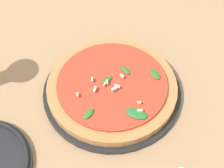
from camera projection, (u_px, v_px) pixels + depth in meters
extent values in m
plane|color=#9E7A56|center=(106.00, 83.00, 0.71)|extent=(6.00, 6.00, 0.00)
cylinder|color=black|center=(112.00, 91.00, 0.69)|extent=(0.30, 0.30, 0.01)
cylinder|color=#AD7542|center=(112.00, 87.00, 0.68)|extent=(0.28, 0.28, 0.02)
cylinder|color=#B73823|center=(112.00, 83.00, 0.67)|extent=(0.24, 0.24, 0.01)
ellipsoid|color=#26682D|center=(136.00, 114.00, 0.61)|extent=(0.04, 0.05, 0.01)
ellipsoid|color=#297426|center=(89.00, 114.00, 0.61)|extent=(0.03, 0.03, 0.01)
ellipsoid|color=#276624|center=(106.00, 80.00, 0.67)|extent=(0.02, 0.03, 0.01)
ellipsoid|color=#316924|center=(155.00, 74.00, 0.67)|extent=(0.04, 0.03, 0.01)
ellipsoid|color=#296C2D|center=(125.00, 69.00, 0.68)|extent=(0.03, 0.02, 0.01)
cube|color=#EFE5C6|center=(104.00, 84.00, 0.65)|extent=(0.01, 0.01, 0.00)
cube|color=#EFE5C6|center=(95.00, 89.00, 0.64)|extent=(0.01, 0.01, 0.01)
cube|color=#EFE5C6|center=(109.00, 82.00, 0.66)|extent=(0.01, 0.00, 0.01)
cube|color=#EFE5C6|center=(114.00, 89.00, 0.64)|extent=(0.01, 0.01, 0.01)
cube|color=#EFE5C6|center=(140.00, 111.00, 0.61)|extent=(0.00, 0.01, 0.01)
cube|color=#EFE5C6|center=(92.00, 80.00, 0.66)|extent=(0.01, 0.00, 0.01)
cube|color=#EFE5C6|center=(117.00, 86.00, 0.65)|extent=(0.01, 0.01, 0.01)
cube|color=#EFE5C6|center=(122.00, 76.00, 0.67)|extent=(0.01, 0.01, 0.01)
cube|color=#EFE5C6|center=(77.00, 95.00, 0.64)|extent=(0.01, 0.00, 0.01)
cube|color=#EFE5C6|center=(139.00, 102.00, 0.62)|extent=(0.00, 0.01, 0.00)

